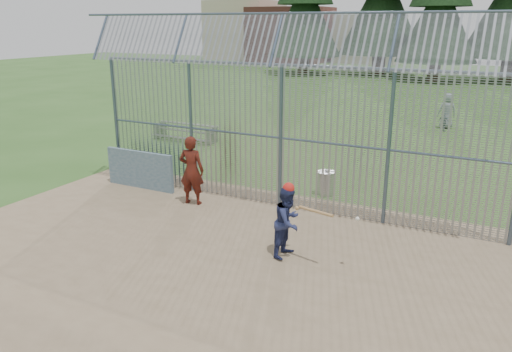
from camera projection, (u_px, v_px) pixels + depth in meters
The scene contains 12 objects.
ground at pixel (217, 252), 11.52m from camera, with size 120.00×120.00×0.00m, color #2D511E.
dirt_infield at pixel (205, 261), 11.09m from camera, with size 14.00×10.00×0.02m, color #756047.
dugout_wall at pixel (140, 169), 15.81m from camera, with size 2.50×0.12×1.20m, color #38566B.
batter at pixel (288, 222), 11.12m from camera, with size 0.79×0.61×1.62m, color navy.
onlooker at pixel (192, 170), 14.30m from camera, with size 0.73×0.48×2.01m, color maroon.
bg_kid_standing at pixel (447, 111), 24.77m from camera, with size 0.86×0.56×1.76m, color slate.
bg_kid_seated at pixel (444, 122), 24.07m from camera, with size 0.56×0.23×0.96m, color slate.
batting_gear at pixel (295, 194), 10.81m from camera, with size 1.74×0.41×0.60m.
trash_can at pixel (326, 183), 15.27m from camera, with size 0.56×0.56×0.82m.
bleacher at pixel (185, 132), 22.27m from camera, with size 3.00×0.95×0.72m.
backstop_fence at pixel (343, 132), 12.95m from camera, with size 20.09×0.81×5.30m.
distant_buildings at pixel (287, 34), 68.59m from camera, with size 26.50×10.50×8.00m.
Camera 1 is at (5.60, -8.91, 5.09)m, focal length 35.00 mm.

